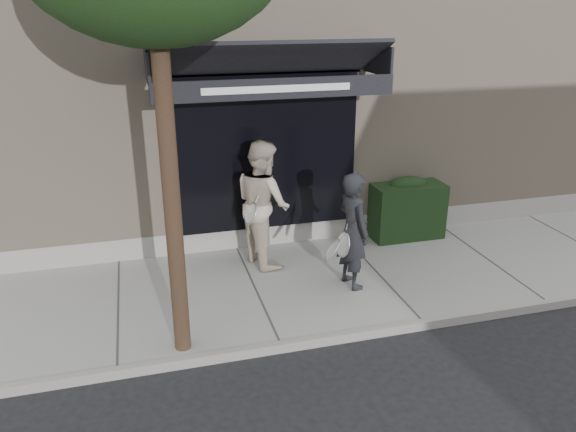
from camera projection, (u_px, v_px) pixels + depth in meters
name	position (u px, v px, depth m)	size (l,w,h in m)	color
ground	(376.00, 278.00, 9.06)	(80.00, 80.00, 0.00)	black
sidewalk	(376.00, 275.00, 9.04)	(20.00, 3.00, 0.12)	gray
curb	(422.00, 324.00, 7.64)	(20.00, 0.10, 0.14)	gray
building_facade	(293.00, 70.00, 12.54)	(14.30, 8.04, 5.64)	tan
hedge	(406.00, 208.00, 10.22)	(1.30, 0.70, 1.14)	black
pedestrian_front	(353.00, 231.00, 8.29)	(0.85, 0.88, 1.79)	black
pedestrian_back	(263.00, 203.00, 9.02)	(1.03, 1.18, 2.06)	#C5B49D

